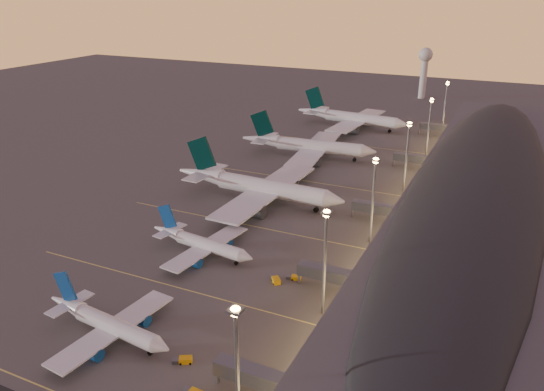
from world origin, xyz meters
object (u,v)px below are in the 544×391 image
Objects in this scene: radar_tower at (425,64)px; baggage_tug_b at (183,360)px; airliner_wide_far at (351,118)px; airliner_narrow_south at (107,323)px; airliner_wide_near at (257,186)px; baggage_tug_c at (294,278)px; baggage_tug_d at (276,280)px; airliner_narrow_north at (201,243)px; airliner_wide_mid at (307,146)px.

radar_tower reaches higher than baggage_tug_b.
airliner_narrow_south is at bearing -82.48° from airliner_wide_far.
baggage_tug_c is (32.48, -43.38, -4.78)m from airliner_wide_near.
airliner_narrow_south is 8.14× the size of baggage_tug_d.
airliner_narrow_north is at bearing 98.88° from airliner_narrow_south.
airliner_narrow_south is at bearing -137.94° from baggage_tug_c.
baggage_tug_d is (3.69, 35.93, 0.04)m from baggage_tug_b.
airliner_narrow_south is at bearing -84.44° from airliner_wide_near.
radar_tower is 7.59× the size of baggage_tug_d.
airliner_narrow_north is 8.84× the size of baggage_tug_c.
airliner_narrow_south is at bearing -92.17° from airliner_wide_mid.
baggage_tug_d is at bearing 63.01° from airliner_narrow_south.
radar_tower is at bearing 93.50° from airliner_narrow_south.
baggage_tug_b is 36.12m from baggage_tug_d.
airliner_wide_near is 54.55m from airliner_wide_mid.
airliner_wide_mid is at bearing 96.94° from baggage_tug_c.
airliner_narrow_south is at bearing -73.48° from baggage_tug_d.
baggage_tug_d is (31.46, -100.88, -4.38)m from airliner_wide_mid.
baggage_tug_b is (19.42, -0.35, -2.68)m from airliner_narrow_south.
airliner_narrow_north is 1.07× the size of radar_tower.
baggage_tug_d is at bearing 56.37° from baggage_tug_b.
airliner_wide_mid is (-8.35, 136.45, 1.74)m from airliner_narrow_south.
airliner_narrow_south is at bearing -92.52° from radar_tower.
radar_tower is 8.26× the size of baggage_tug_c.
airliner_wide_mid is 14.34× the size of baggage_tug_b.
airliner_narrow_north is at bearing -141.36° from baggage_tug_d.
airliner_wide_near is 111.73m from airliner_wide_far.
airliner_wide_mid is 139.66m from baggage_tug_b.
airliner_wide_far is (-4.54, 153.29, 1.87)m from airliner_narrow_north.
airliner_narrow_south reaches higher than baggage_tug_c.
airliner_narrow_south is 82.18m from airliner_wide_near.
baggage_tug_b is (25.98, -194.05, -4.54)m from airliner_wide_far.
airliner_narrow_south is 47.19m from baggage_tug_c.
baggage_tug_c is (29.04, -1.82, -2.70)m from airliner_narrow_north.
airliner_wide_near is (-5.45, 81.98, 2.07)m from airliner_narrow_south.
airliner_wide_near is 1.97× the size of radar_tower.
baggage_tug_b is (24.87, -82.33, -4.75)m from airliner_wide_near.
airliner_wide_mid is at bearing -97.92° from radar_tower.
radar_tower is (14.69, 247.20, 18.66)m from airliner_narrow_north.
airliner_narrow_north is at bearing -93.40° from radar_tower.
airliner_wide_far is at bearing 89.28° from baggage_tug_c.
baggage_tug_d is (29.67, -158.12, -4.50)m from airliner_wide_far.
baggage_tug_b is at bearing -76.79° from airliner_wide_far.
airliner_wide_mid reaches higher than baggage_tug_b.
airliner_narrow_south is 42.51m from baggage_tug_d.
airliner_wide_near is 1.04× the size of airliner_wide_far.
airliner_narrow_north is 46.13m from baggage_tug_b.
airliner_wide_near is at bearing 101.92° from airliner_narrow_north.
airliner_wide_mid reaches higher than baggage_tug_d.
airliner_wide_near is at bearing 171.15° from baggage_tug_d.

